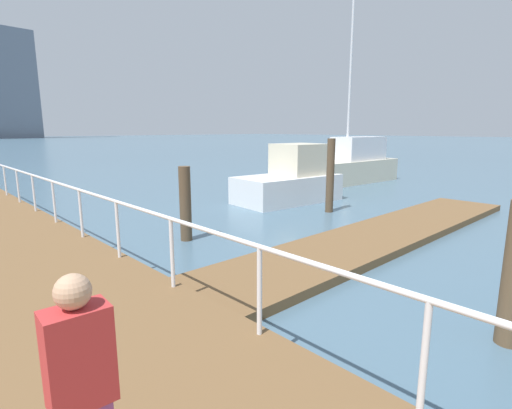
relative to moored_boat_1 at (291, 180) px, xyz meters
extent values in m
plane|color=slate|center=(-5.03, 3.27, -0.82)|extent=(300.00, 300.00, 0.00)
cube|color=brown|center=(-2.32, -5.08, -0.73)|extent=(12.42, 2.00, 0.18)
cylinder|color=white|center=(-8.18, -8.70, 0.11)|extent=(0.06, 0.06, 1.05)
cylinder|color=white|center=(-8.18, -6.83, 0.11)|extent=(0.06, 0.06, 1.05)
cylinder|color=white|center=(-8.18, -4.96, 0.11)|extent=(0.06, 0.06, 1.05)
cylinder|color=white|center=(-8.18, -3.08, 0.11)|extent=(0.06, 0.06, 1.05)
cylinder|color=white|center=(-8.18, -1.21, 0.11)|extent=(0.06, 0.06, 1.05)
cylinder|color=white|center=(-8.18, 0.67, 0.11)|extent=(0.06, 0.06, 1.05)
cylinder|color=white|center=(-8.18, 2.54, 0.11)|extent=(0.06, 0.06, 1.05)
cylinder|color=white|center=(-8.18, 4.41, 0.11)|extent=(0.06, 0.06, 1.05)
cylinder|color=white|center=(-8.18, 6.29, 0.11)|extent=(0.06, 0.06, 1.05)
cylinder|color=white|center=(-8.18, -6.83, 0.63)|extent=(0.06, 29.98, 0.06)
cylinder|color=brown|center=(-0.55, -2.22, 0.40)|extent=(0.26, 0.26, 2.43)
cylinder|color=brown|center=(-5.90, -1.80, 0.10)|extent=(0.29, 0.29, 1.85)
cube|color=white|center=(-0.18, 0.02, -0.32)|extent=(4.20, 2.35, 1.00)
cube|color=beige|center=(0.43, -0.04, 0.77)|extent=(1.92, 1.76, 1.18)
cube|color=beige|center=(5.79, 1.41, -0.24)|extent=(6.87, 2.10, 1.15)
cube|color=white|center=(6.75, 1.36, 0.92)|extent=(3.09, 1.54, 1.19)
cylinder|color=silver|center=(5.79, 1.41, 4.77)|extent=(0.12, 0.12, 8.87)
cube|color=#BF3333|center=(-10.39, -7.64, 0.63)|extent=(0.37, 0.24, 0.59)
sphere|color=tan|center=(-10.39, -7.64, 1.03)|extent=(0.20, 0.20, 0.20)
cube|color=slate|center=(17.74, 129.06, 14.91)|extent=(13.65, 11.25, 31.45)
camera|label=1|loc=(-11.02, -9.80, 1.91)|focal=27.19mm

